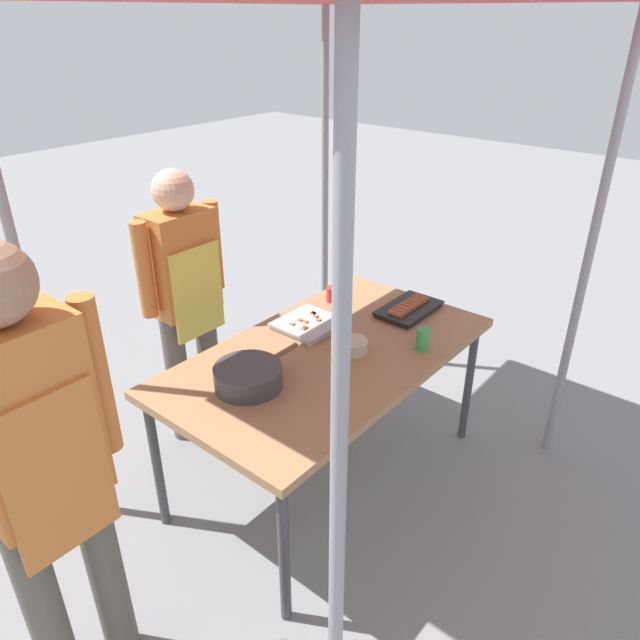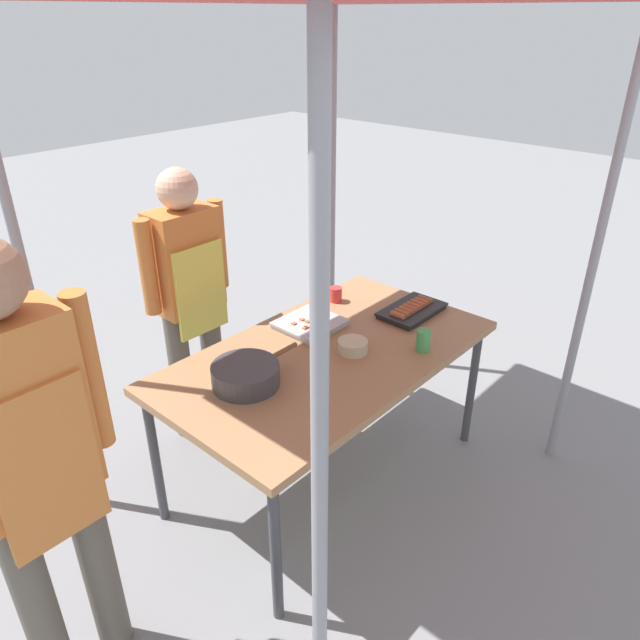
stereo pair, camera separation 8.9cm
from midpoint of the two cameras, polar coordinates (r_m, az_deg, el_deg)
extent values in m
plane|color=slate|center=(3.20, 1.51, -14.71)|extent=(18.00, 18.00, 0.00)
cube|color=#9E724C|center=(2.76, 1.70, -3.45)|extent=(1.60, 0.90, 0.04)
cylinder|color=#3F3F44|center=(2.38, -3.15, -21.56)|extent=(0.04, 0.04, 0.71)
cylinder|color=#3F3F44|center=(3.32, 15.20, -6.28)|extent=(0.04, 0.04, 0.71)
cylinder|color=#3F3F44|center=(2.84, -14.73, -12.91)|extent=(0.04, 0.04, 0.71)
cylinder|color=#3F3F44|center=(3.66, 4.47, -1.91)|extent=(0.04, 0.04, 0.71)
cylinder|color=gray|center=(1.55, 1.68, -15.71)|extent=(0.04, 0.04, 2.19)
cylinder|color=gray|center=(3.05, 25.57, 4.48)|extent=(0.04, 0.04, 2.19)
cylinder|color=gray|center=(2.69, -25.26, 1.64)|extent=(0.04, 0.04, 2.19)
cylinder|color=gray|center=(3.76, 1.86, 11.25)|extent=(0.04, 0.04, 2.19)
cube|color=black|center=(3.14, 9.66, 0.78)|extent=(0.35, 0.21, 0.02)
cube|color=black|center=(3.13, 9.69, 1.04)|extent=(0.36, 0.22, 0.01)
cylinder|color=#9E512D|center=(3.03, 8.40, 0.42)|extent=(0.03, 0.08, 0.03)
cylinder|color=#9E512D|center=(3.05, 8.78, 0.65)|extent=(0.03, 0.08, 0.03)
cylinder|color=#9E512D|center=(3.08, 9.15, 0.88)|extent=(0.03, 0.08, 0.03)
cylinder|color=#9E512D|center=(3.11, 9.52, 1.10)|extent=(0.03, 0.08, 0.03)
cylinder|color=#9E512D|center=(3.14, 9.88, 1.31)|extent=(0.03, 0.08, 0.03)
cylinder|color=#9E512D|center=(3.17, 10.24, 1.53)|extent=(0.03, 0.08, 0.03)
cylinder|color=#9E512D|center=(3.19, 10.58, 1.74)|extent=(0.03, 0.08, 0.03)
cylinder|color=#9E512D|center=(3.22, 10.93, 1.94)|extent=(0.03, 0.08, 0.03)
cube|color=#ADADB2|center=(2.96, -0.13, -0.49)|extent=(0.29, 0.27, 0.02)
cube|color=#ADADB2|center=(2.95, -0.13, -0.22)|extent=(0.30, 0.28, 0.01)
cylinder|color=tan|center=(2.93, 0.40, -0.37)|extent=(0.26, 0.01, 0.01)
cube|color=#B7663D|center=(2.96, 0.90, -0.10)|extent=(0.02, 0.02, 0.02)
cube|color=#B7663D|center=(2.89, -0.42, -0.80)|extent=(0.02, 0.02, 0.02)
cube|color=#B7663D|center=(2.88, -0.59, -0.89)|extent=(0.02, 0.02, 0.02)
cylinder|color=tan|center=(2.95, -0.13, -0.15)|extent=(0.26, 0.01, 0.01)
cube|color=#B7663D|center=(2.94, -0.33, -0.26)|extent=(0.02, 0.02, 0.02)
cube|color=#B7663D|center=(2.99, 0.66, 0.26)|extent=(0.02, 0.02, 0.02)
cylinder|color=tan|center=(2.97, -0.64, 0.07)|extent=(0.26, 0.01, 0.01)
cube|color=#B7663D|center=(3.03, 0.37, 0.58)|extent=(0.02, 0.02, 0.02)
cube|color=#B7663D|center=(2.96, -0.90, -0.06)|extent=(0.02, 0.02, 0.02)
cube|color=#B7663D|center=(3.03, 0.40, 0.60)|extent=(0.02, 0.02, 0.02)
cube|color=#B7663D|center=(2.92, -1.67, -0.46)|extent=(0.02, 0.02, 0.02)
cylinder|color=#38383A|center=(2.51, -6.19, -5.33)|extent=(0.29, 0.29, 0.10)
cylinder|color=brown|center=(2.63, -2.61, -3.02)|extent=(0.16, 0.02, 0.02)
cylinder|color=#386B33|center=(2.49, -6.23, -4.60)|extent=(0.27, 0.27, 0.01)
cylinder|color=#BFB28C|center=(2.75, 4.11, -2.55)|extent=(0.14, 0.14, 0.06)
cylinder|color=#3F994C|center=(2.78, 10.85, -1.97)|extent=(0.07, 0.07, 0.11)
cylinder|color=red|center=(3.21, 2.33, 2.48)|extent=(0.07, 0.07, 0.08)
cylinder|color=#595147|center=(3.34, -12.51, -5.28)|extent=(0.12, 0.12, 0.76)
cylinder|color=#595147|center=(3.44, -9.60, -3.85)|extent=(0.12, 0.12, 0.76)
cube|color=#CC7233|center=(3.10, -12.10, 5.65)|extent=(0.34, 0.20, 0.54)
cube|color=#D8CC4C|center=(3.07, -10.61, 2.84)|extent=(0.30, 0.02, 0.48)
cylinder|color=#CC7233|center=(2.98, -15.51, 4.87)|extent=(0.08, 0.08, 0.48)
cylinder|color=#CC7233|center=(3.21, -9.02, 7.24)|extent=(0.08, 0.08, 0.48)
sphere|color=#D8B293|center=(2.98, -12.81, 12.28)|extent=(0.21, 0.21, 0.21)
cylinder|color=#595147|center=(2.34, -24.64, -23.72)|extent=(0.12, 0.12, 0.85)
cylinder|color=#595147|center=(2.38, -19.62, -21.28)|extent=(0.12, 0.12, 0.85)
cube|color=#CC7233|center=(1.89, -25.95, -7.98)|extent=(0.34, 0.20, 0.60)
cube|color=#CC7233|center=(1.89, -23.59, -13.12)|extent=(0.30, 0.02, 0.54)
cylinder|color=#CC7233|center=(1.94, -20.32, -4.72)|extent=(0.08, 0.08, 0.54)
camera|label=1|loc=(0.04, -89.06, 0.49)|focal=33.11mm
camera|label=2|loc=(0.04, 90.94, -0.49)|focal=33.11mm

